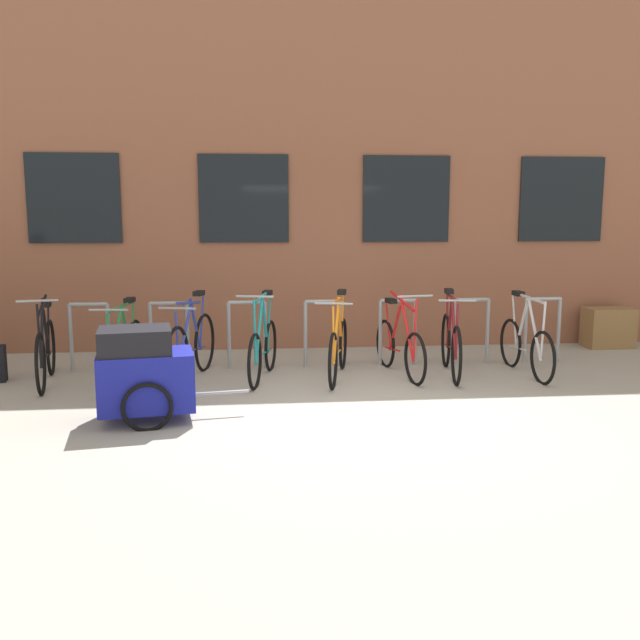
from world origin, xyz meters
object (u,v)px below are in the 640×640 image
object	(u,v)px
bicycle_silver	(526,345)
bicycle_teal	(263,348)
bicycle_red	(400,346)
bicycle_maroon	(451,344)
bike_trailer	(144,372)
bicycle_blue	(192,347)
bicycle_green	(123,351)
bicycle_black	(46,351)
bicycle_orange	(338,347)
planter_box	(608,328)

from	to	relation	value
bicycle_silver	bicycle_teal	xyz separation A→B (m)	(-3.30, 0.08, 0.01)
bicycle_red	bicycle_teal	world-z (taller)	bicycle_teal
bicycle_maroon	bike_trailer	bearing A→B (deg)	-155.17
bicycle_blue	bicycle_teal	distance (m)	0.87
bike_trailer	bicycle_red	bearing A→B (deg)	30.32
bicycle_maroon	bicycle_teal	bearing A→B (deg)	179.86
bicycle_blue	bicycle_maroon	xyz separation A→B (m)	(3.22, -0.07, -0.01)
bicycle_blue	bicycle_maroon	distance (m)	3.23
bike_trailer	bicycle_green	bearing A→B (deg)	107.02
bicycle_maroon	bicycle_blue	bearing A→B (deg)	178.82
bicycle_maroon	bicycle_black	size ratio (longest dim) A/B	1.00
bicycle_green	bicycle_maroon	world-z (taller)	bicycle_maroon
bicycle_black	bicycle_red	bearing A→B (deg)	0.53
bicycle_orange	bicycle_black	world-z (taller)	bicycle_black
bicycle_green	bicycle_maroon	xyz separation A→B (m)	(4.03, -0.01, 0.01)
bicycle_green	bicycle_black	xyz separation A→B (m)	(-0.90, 0.00, 0.01)
bicycle_red	bicycle_silver	world-z (taller)	bicycle_red
bicycle_orange	bicycle_teal	distance (m)	0.93
bicycle_blue	bike_trailer	bearing A→B (deg)	-100.16
bicycle_red	bicycle_blue	bearing A→B (deg)	179.73
bicycle_silver	bicycle_black	size ratio (longest dim) A/B	0.95
bicycle_green	planter_box	world-z (taller)	bicycle_green
bicycle_blue	bicycle_teal	world-z (taller)	bicycle_teal
bicycle_green	bicycle_teal	size ratio (longest dim) A/B	1.09
bicycle_red	bicycle_green	bearing A→B (deg)	-179.26
bicycle_orange	bicycle_maroon	bearing A→B (deg)	0.35
bicycle_green	bike_trailer	xyz separation A→B (m)	(0.50, -1.64, 0.10)
bike_trailer	bicycle_orange	bearing A→B (deg)	37.70
bicycle_orange	bike_trailer	distance (m)	2.66
bicycle_silver	bicycle_blue	bearing A→B (deg)	178.08
bicycle_red	bicycle_orange	bearing A→B (deg)	-175.41
bike_trailer	bicycle_blue	bearing A→B (deg)	79.84
bicycle_orange	bicycle_maroon	size ratio (longest dim) A/B	1.01
bicycle_black	bicycle_green	bearing A→B (deg)	-0.25
bicycle_green	bicycle_teal	bearing A→B (deg)	-0.16
bicycle_black	planter_box	size ratio (longest dim) A/B	2.45
planter_box	bicycle_silver	bearing A→B (deg)	-140.49
bicycle_green	bicycle_red	world-z (taller)	bicycle_red
bicycle_orange	bicycle_silver	world-z (taller)	bicycle_orange
bicycle_maroon	bicycle_red	xyz separation A→B (m)	(-0.64, 0.05, -0.03)
bicycle_silver	bicycle_teal	size ratio (longest dim) A/B	1.01
bicycle_green	planter_box	distance (m)	7.11
bicycle_orange	bicycle_teal	world-z (taller)	bicycle_teal
bicycle_maroon	bike_trailer	distance (m)	3.89
bicycle_maroon	planter_box	bearing A→B (deg)	27.99
bicycle_black	bicycle_orange	bearing A→B (deg)	-0.38
bicycle_blue	bicycle_red	bearing A→B (deg)	-0.27
bicycle_orange	bicycle_red	size ratio (longest dim) A/B	1.05
bicycle_green	bicycle_silver	xyz separation A→B (m)	(4.98, -0.08, -0.01)
bicycle_red	bike_trailer	bearing A→B (deg)	-149.68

